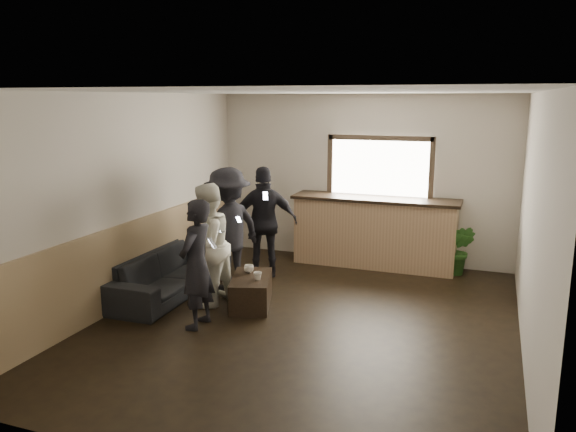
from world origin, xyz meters
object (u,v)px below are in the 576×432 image
at_px(cup_b, 258,276).
at_px(bar_counter, 375,228).
at_px(cup_a, 249,269).
at_px(person_c, 228,229).
at_px(coffee_table, 251,291).
at_px(person_d, 265,222).
at_px(potted_plant, 459,250).
at_px(person_b, 207,245).
at_px(sofa, 166,274).
at_px(person_a, 196,264).

bearing_deg(cup_b, bar_counter, 67.33).
bearing_deg(cup_a, person_c, 142.28).
xyz_separation_m(coffee_table, cup_a, (-0.11, 0.17, 0.25)).
height_order(coffee_table, person_d, person_d).
bearing_deg(cup_b, person_c, 139.24).
xyz_separation_m(cup_b, person_c, (-0.73, 0.63, 0.44)).
relative_size(potted_plant, person_b, 0.48).
height_order(bar_counter, potted_plant, bar_counter).
bearing_deg(cup_a, coffee_table, -57.75).
bearing_deg(cup_b, person_d, 108.61).
relative_size(sofa, person_a, 1.33).
bearing_deg(person_d, person_b, 53.22).
relative_size(potted_plant, person_c, 0.45).
height_order(coffee_table, cup_b, cup_b).
xyz_separation_m(bar_counter, person_d, (-1.47, -1.16, 0.22)).
relative_size(bar_counter, person_a, 1.72).
bearing_deg(cup_b, coffee_table, 148.63).
relative_size(person_a, person_c, 0.89).
xyz_separation_m(sofa, person_d, (0.98, 1.26, 0.55)).
bearing_deg(person_d, sofa, 25.43).
height_order(sofa, cup_b, sofa).
relative_size(coffee_table, person_a, 0.57).
xyz_separation_m(sofa, coffee_table, (1.29, 0.03, -0.11)).
xyz_separation_m(cup_b, potted_plant, (2.39, 2.42, -0.05)).
relative_size(cup_a, potted_plant, 0.17).
height_order(cup_a, person_b, person_b).
bearing_deg(potted_plant, coffee_table, -137.04).
bearing_deg(person_c, bar_counter, 158.61).
relative_size(bar_counter, cup_a, 20.48).
xyz_separation_m(sofa, person_b, (0.73, -0.14, 0.52)).
height_order(bar_counter, cup_b, bar_counter).
distance_m(sofa, person_b, 0.91).
height_order(cup_b, person_a, person_a).
bearing_deg(person_b, person_a, 26.25).
bearing_deg(potted_plant, person_c, -150.00).
distance_m(potted_plant, person_c, 3.63).
bearing_deg(person_a, person_c, -169.56).
xyz_separation_m(bar_counter, person_b, (-1.72, -2.56, 0.18)).
bearing_deg(person_b, coffee_table, 114.84).
xyz_separation_m(person_b, person_d, (0.25, 1.40, 0.04)).
xyz_separation_m(cup_b, person_b, (-0.69, -0.09, 0.38)).
distance_m(bar_counter, coffee_table, 2.69).
xyz_separation_m(person_a, person_b, (-0.24, 0.70, 0.04)).
height_order(sofa, person_a, person_a).
height_order(person_c, person_d, person_c).
bearing_deg(bar_counter, person_a, -114.40).
bearing_deg(coffee_table, bar_counter, 64.05).
height_order(person_a, person_d, person_d).
xyz_separation_m(coffee_table, potted_plant, (2.52, 2.34, 0.20)).
bearing_deg(sofa, bar_counter, -46.55).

